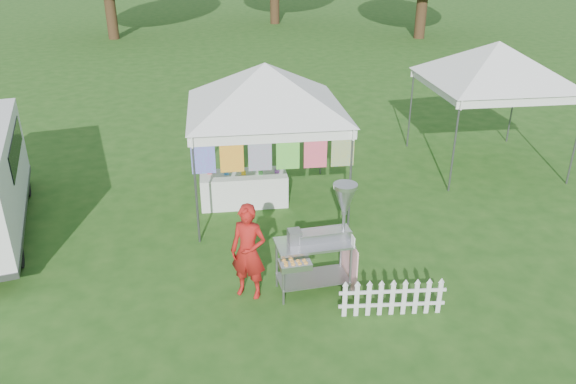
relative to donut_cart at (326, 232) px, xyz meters
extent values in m
plane|color=#214D16|center=(-0.60, -0.25, -1.07)|extent=(120.00, 120.00, 0.00)
cylinder|color=#59595E|center=(-2.02, 1.83, -0.02)|extent=(0.04, 0.04, 2.10)
cylinder|color=#59595E|center=(0.82, 1.83, -0.02)|extent=(0.04, 0.04, 2.10)
cylinder|color=#59595E|center=(-2.02, 4.67, -0.02)|extent=(0.04, 0.04, 2.10)
cylinder|color=#59595E|center=(0.82, 4.67, -0.02)|extent=(0.04, 0.04, 2.10)
cube|color=white|center=(-0.60, 1.83, 0.93)|extent=(3.00, 0.03, 0.22)
cube|color=white|center=(-0.60, 4.67, 0.93)|extent=(3.00, 0.03, 0.22)
pyramid|color=white|center=(-0.60, 3.25, 1.93)|extent=(4.24, 4.24, 0.90)
cylinder|color=#59595E|center=(-0.60, 1.83, 1.01)|extent=(3.00, 0.03, 0.03)
cube|color=purple|center=(-1.85, 1.83, 0.66)|extent=(0.42, 0.01, 0.70)
cube|color=red|center=(-1.35, 1.83, 0.66)|extent=(0.42, 0.01, 0.70)
cube|color=#37CFAF|center=(-0.85, 1.83, 0.66)|extent=(0.42, 0.01, 0.70)
cube|color=green|center=(-0.35, 1.83, 0.66)|extent=(0.42, 0.01, 0.70)
cube|color=#DD1B9C|center=(0.15, 1.83, 0.66)|extent=(0.42, 0.01, 0.70)
cube|color=yellow|center=(0.65, 1.83, 0.66)|extent=(0.42, 0.01, 0.70)
cylinder|color=#59595E|center=(3.48, 3.33, -0.02)|extent=(0.04, 0.04, 2.10)
cylinder|color=#59595E|center=(6.32, 3.33, -0.02)|extent=(0.04, 0.04, 2.10)
cylinder|color=#59595E|center=(3.48, 6.17, -0.02)|extent=(0.04, 0.04, 2.10)
cylinder|color=#59595E|center=(6.32, 6.17, -0.02)|extent=(0.04, 0.04, 2.10)
cube|color=white|center=(4.90, 3.33, 0.93)|extent=(3.00, 0.03, 0.22)
cube|color=white|center=(4.90, 6.17, 0.93)|extent=(3.00, 0.03, 0.22)
pyramid|color=white|center=(4.90, 4.75, 1.93)|extent=(4.24, 4.24, 0.90)
cylinder|color=#59595E|center=(4.90, 3.33, 1.01)|extent=(3.00, 0.03, 0.03)
cylinder|color=#382814|center=(9.40, 21.75, 0.69)|extent=(0.56, 0.56, 3.52)
cylinder|color=gray|center=(-0.71, -0.31, -0.63)|extent=(0.04, 0.04, 0.89)
cylinder|color=gray|center=(0.37, -0.20, -0.63)|extent=(0.04, 0.04, 0.89)
cylinder|color=gray|center=(-0.75, 0.18, -0.63)|extent=(0.04, 0.04, 0.89)
cylinder|color=gray|center=(0.32, 0.29, -0.63)|extent=(0.04, 0.04, 0.89)
cube|color=gray|center=(-0.19, -0.01, -0.83)|extent=(1.17, 0.67, 0.01)
cube|color=#B7B7BC|center=(-0.19, -0.01, -0.19)|extent=(1.23, 0.70, 0.04)
cube|color=#B7B7BC|center=(-0.02, 0.06, -0.09)|extent=(0.86, 0.32, 0.15)
cube|color=gray|center=(-0.49, 0.01, -0.06)|extent=(0.22, 0.23, 0.22)
cylinder|color=gray|center=(0.29, 0.09, 0.26)|extent=(0.05, 0.05, 0.89)
cone|color=#B7B7BC|center=(0.29, 0.09, 0.50)|extent=(0.39, 0.39, 0.39)
cylinder|color=#B7B7BC|center=(0.29, 0.09, 0.72)|extent=(0.41, 0.41, 0.06)
cube|color=#B7B7BC|center=(-0.55, -0.42, -0.28)|extent=(0.50, 0.34, 0.10)
cube|color=#FFABB4|center=(0.41, 0.05, -0.63)|extent=(0.09, 0.74, 0.80)
cube|color=white|center=(0.37, -0.23, -0.07)|extent=(0.03, 0.14, 0.18)
imported|color=#A21813|center=(-1.21, 0.03, -0.28)|extent=(0.68, 0.59, 1.58)
cube|color=black|center=(-5.48, 3.42, 0.39)|extent=(0.59, 2.53, 0.52)
cylinder|color=black|center=(-5.14, 1.38, -0.75)|extent=(0.34, 0.67, 0.64)
cylinder|color=black|center=(-5.80, 4.31, -0.75)|extent=(0.34, 0.67, 0.64)
cube|color=silver|center=(0.16, -0.73, -0.79)|extent=(0.07, 0.03, 0.56)
cube|color=silver|center=(0.34, -0.74, -0.79)|extent=(0.07, 0.03, 0.56)
cube|color=silver|center=(0.52, -0.76, -0.79)|extent=(0.07, 0.03, 0.56)
cube|color=silver|center=(0.70, -0.77, -0.79)|extent=(0.07, 0.03, 0.56)
cube|color=silver|center=(0.88, -0.78, -0.79)|extent=(0.07, 0.03, 0.56)
cube|color=silver|center=(1.06, -0.80, -0.79)|extent=(0.07, 0.03, 0.56)
cube|color=silver|center=(1.24, -0.81, -0.79)|extent=(0.07, 0.03, 0.56)
cube|color=silver|center=(1.42, -0.82, -0.79)|extent=(0.07, 0.03, 0.56)
cube|color=silver|center=(1.60, -0.84, -0.79)|extent=(0.07, 0.03, 0.56)
cube|color=silver|center=(0.88, -0.78, -0.89)|extent=(1.62, 0.15, 0.05)
cube|color=silver|center=(0.88, -0.78, -0.65)|extent=(1.62, 0.15, 0.05)
cube|color=white|center=(-1.08, 3.31, -0.73)|extent=(1.80, 0.70, 0.69)
camera|label=1|loc=(-1.62, -7.43, 4.26)|focal=35.00mm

